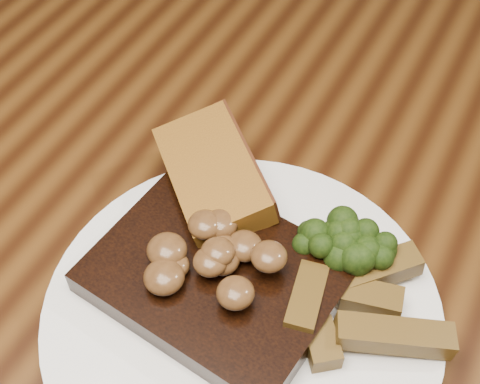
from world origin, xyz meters
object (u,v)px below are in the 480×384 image
object	(u,v)px
steak	(216,278)
potato_wedges	(357,329)
plate	(242,316)
garlic_bread	(213,191)
dining_table	(228,287)

from	to	relation	value
steak	potato_wedges	bearing A→B (deg)	11.51
plate	potato_wedges	xyz separation A→B (m)	(0.08, 0.02, 0.02)
garlic_bread	plate	bearing A→B (deg)	-6.99
potato_wedges	dining_table	bearing A→B (deg)	159.36
dining_table	potato_wedges	xyz separation A→B (m)	(0.13, -0.05, 0.12)
dining_table	steak	bearing A→B (deg)	-67.52
steak	potato_wedges	world-z (taller)	steak
garlic_bread	steak	bearing A→B (deg)	-16.79
steak	garlic_bread	distance (m)	0.08
dining_table	steak	distance (m)	0.13
dining_table	potato_wedges	size ratio (longest dim) A/B	15.39
plate	potato_wedges	size ratio (longest dim) A/B	2.77
garlic_bread	potato_wedges	xyz separation A→B (m)	(0.15, -0.06, -0.00)
steak	garlic_bread	world-z (taller)	same
dining_table	plate	size ratio (longest dim) A/B	5.57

